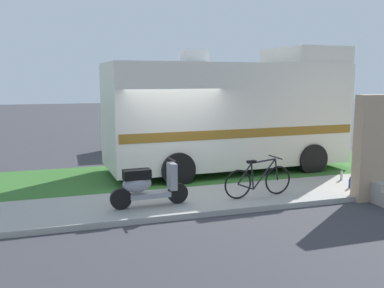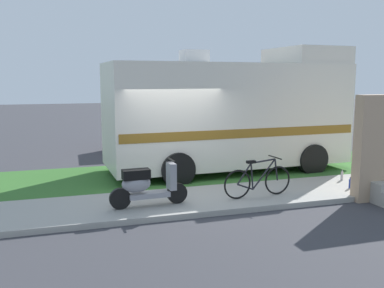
{
  "view_description": "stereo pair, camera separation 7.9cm",
  "coord_description": "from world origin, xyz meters",
  "px_view_note": "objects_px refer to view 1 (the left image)",
  "views": [
    {
      "loc": [
        -2.83,
        -9.88,
        2.74
      ],
      "look_at": [
        0.46,
        0.3,
        1.1
      ],
      "focal_mm": 39.72,
      "sensor_mm": 36.0,
      "label": 1
    },
    {
      "loc": [
        -2.76,
        -9.9,
        2.74
      ],
      "look_at": [
        0.46,
        0.3,
        1.1
      ],
      "focal_mm": 39.72,
      "sensor_mm": 36.0,
      "label": 2
    }
  ],
  "objects_px": {
    "scooter": "(147,185)",
    "bottle_spare": "(350,183)",
    "bottle_green": "(342,175)",
    "pickup_truck_near": "(182,123)",
    "motorhome_rv": "(230,113)",
    "bicycle": "(258,180)"
  },
  "relations": [
    {
      "from": "scooter",
      "to": "bottle_green",
      "type": "height_order",
      "value": "scooter"
    },
    {
      "from": "motorhome_rv",
      "to": "scooter",
      "type": "distance_m",
      "value": 4.56
    },
    {
      "from": "bicycle",
      "to": "bottle_spare",
      "type": "height_order",
      "value": "bicycle"
    },
    {
      "from": "pickup_truck_near",
      "to": "bottle_green",
      "type": "height_order",
      "value": "pickup_truck_near"
    },
    {
      "from": "pickup_truck_near",
      "to": "bottle_green",
      "type": "relative_size",
      "value": 19.33
    },
    {
      "from": "motorhome_rv",
      "to": "bottle_spare",
      "type": "xyz_separation_m",
      "value": [
        1.85,
        -3.1,
        -1.52
      ]
    },
    {
      "from": "scooter",
      "to": "bottle_spare",
      "type": "bearing_deg",
      "value": -0.35
    },
    {
      "from": "motorhome_rv",
      "to": "bicycle",
      "type": "height_order",
      "value": "motorhome_rv"
    },
    {
      "from": "bicycle",
      "to": "pickup_truck_near",
      "type": "distance_m",
      "value": 7.9
    },
    {
      "from": "bottle_spare",
      "to": "scooter",
      "type": "bearing_deg",
      "value": 179.65
    },
    {
      "from": "motorhome_rv",
      "to": "pickup_truck_near",
      "type": "bearing_deg",
      "value": 91.01
    },
    {
      "from": "motorhome_rv",
      "to": "bottle_spare",
      "type": "height_order",
      "value": "motorhome_rv"
    },
    {
      "from": "scooter",
      "to": "bottle_spare",
      "type": "xyz_separation_m",
      "value": [
        5.01,
        -0.03,
        -0.34
      ]
    },
    {
      "from": "bottle_spare",
      "to": "pickup_truck_near",
      "type": "bearing_deg",
      "value": 103.78
    },
    {
      "from": "pickup_truck_near",
      "to": "bottle_spare",
      "type": "distance_m",
      "value": 8.14
    },
    {
      "from": "scooter",
      "to": "bicycle",
      "type": "bearing_deg",
      "value": -0.58
    },
    {
      "from": "pickup_truck_near",
      "to": "bottle_spare",
      "type": "relative_size",
      "value": 19.88
    },
    {
      "from": "bicycle",
      "to": "pickup_truck_near",
      "type": "xyz_separation_m",
      "value": [
        0.54,
        7.86,
        0.5
      ]
    },
    {
      "from": "bottle_green",
      "to": "bottle_spare",
      "type": "xyz_separation_m",
      "value": [
        -0.33,
        -0.76,
        -0.0
      ]
    },
    {
      "from": "bottle_green",
      "to": "bottle_spare",
      "type": "relative_size",
      "value": 1.03
    },
    {
      "from": "scooter",
      "to": "bottle_spare",
      "type": "distance_m",
      "value": 5.02
    },
    {
      "from": "scooter",
      "to": "pickup_truck_near",
      "type": "relative_size",
      "value": 0.3
    }
  ]
}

